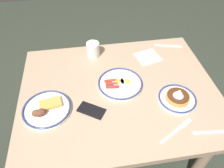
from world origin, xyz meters
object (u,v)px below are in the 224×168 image
Objects in this scene: paper_napkin at (148,57)px; butter_knife at (176,131)px; cell_phone at (91,110)px; fork_far at (213,132)px; plate_center_pancakes at (46,109)px; coffee_mug at (93,49)px; plate_far_companion at (177,98)px; fork_near at (168,46)px; plate_near_main at (120,83)px.

paper_napkin is 0.75× the size of butter_knife.
cell_phone is 0.58m from paper_napkin.
plate_center_pancakes is at bearing -17.75° from fork_far.
coffee_mug reaches higher than plate_center_pancakes.
plate_far_companion reaches higher than butter_knife.
fork_near is 0.96× the size of fork_far.
butter_knife is (-0.64, 0.23, -0.01)m from plate_center_pancakes.
fork_far reaches higher than paper_napkin.
cell_phone is 0.72× the size of butter_knife.
butter_knife is at bearing 121.39° from plate_near_main.
paper_napkin is 0.58m from butter_knife.
cell_phone is at bearing 83.29° from coffee_mug.
cell_phone is at bearing 41.38° from plate_near_main.
plate_far_companion is 0.20m from butter_knife.
plate_center_pancakes is 1.22× the size of plate_far_companion.
plate_near_main is 1.26× the size of plate_far_companion.
plate_near_main is at bearing -58.61° from butter_knife.
plate_far_companion is (-0.71, 0.04, 0.01)m from plate_center_pancakes.
plate_center_pancakes is (0.42, 0.13, 0.00)m from plate_near_main.
cell_phone is 0.78m from fork_near.
plate_near_main is at bearing 44.05° from paper_napkin.
fork_far is at bearing 88.36° from fork_near.
plate_far_companion reaches higher than plate_near_main.
plate_far_companion is at bearing -111.54° from butter_knife.
fork_far is at bearing 126.78° from coffee_mug.
plate_center_pancakes is 1.30× the size of fork_near.
coffee_mug is at bearing -12.55° from paper_napkin.
fork_near is at bearing -151.22° from plate_center_pancakes.
fork_near is at bearing -177.90° from coffee_mug.
fork_near is 0.71m from butter_knife.
coffee_mug is at bearing -63.83° from cell_phone.
plate_near_main is 1.32× the size of butter_knife.
butter_knife is (0.02, 0.58, 0.00)m from paper_napkin.
paper_napkin is (0.05, -0.39, -0.02)m from plate_far_companion.
paper_napkin is at bearing -135.95° from plate_near_main.
plate_near_main is at bearing 112.76° from coffee_mug.
plate_center_pancakes reaches higher than paper_napkin.
plate_center_pancakes is at bearing -19.49° from butter_knife.
fork_far is 0.18m from butter_knife.
fork_far is (0.02, 0.72, -0.00)m from fork_near.
plate_far_companion is at bearing 76.10° from fork_near.
coffee_mug is 0.58× the size of fork_far.
fork_far is at bearing 104.17° from paper_napkin.
fork_near is at bearing -141.35° from plate_near_main.
plate_far_companion reaches higher than cell_phone.
paper_napkin is at bearing -151.53° from plate_center_pancakes.
plate_center_pancakes is 0.75m from paper_napkin.
fork_near is (-0.54, -0.02, -0.05)m from coffee_mug.
cell_phone is at bearing 42.90° from paper_napkin.
fork_far is at bearing -168.36° from cell_phone.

